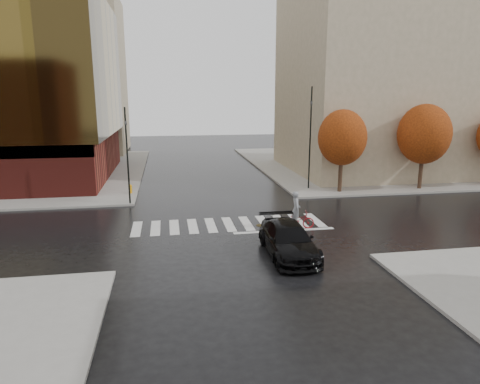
{
  "coord_description": "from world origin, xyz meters",
  "views": [
    {
      "loc": [
        -3.57,
        -24.26,
        7.71
      ],
      "look_at": [
        0.69,
        0.5,
        2.0
      ],
      "focal_mm": 32.0,
      "sensor_mm": 36.0,
      "label": 1
    }
  ],
  "objects_px": {
    "cyclist": "(297,216)",
    "fire_hydrant": "(131,188)",
    "sedan": "(288,240)",
    "traffic_light_nw": "(127,150)",
    "traffic_light_ne": "(310,130)"
  },
  "relations": [
    {
      "from": "cyclist",
      "to": "traffic_light_nw",
      "type": "bearing_deg",
      "value": 61.95
    },
    {
      "from": "sedan",
      "to": "traffic_light_nw",
      "type": "xyz_separation_m",
      "value": [
        -8.44,
        11.36,
        3.16
      ]
    },
    {
      "from": "sedan",
      "to": "fire_hydrant",
      "type": "xyz_separation_m",
      "value": [
        -8.64,
        14.67,
        -0.25
      ]
    },
    {
      "from": "sedan",
      "to": "fire_hydrant",
      "type": "distance_m",
      "value": 17.02
    },
    {
      "from": "sedan",
      "to": "cyclist",
      "type": "height_order",
      "value": "cyclist"
    },
    {
      "from": "sedan",
      "to": "traffic_light_ne",
      "type": "distance_m",
      "value": 15.77
    },
    {
      "from": "cyclist",
      "to": "traffic_light_ne",
      "type": "bearing_deg",
      "value": -14.56
    },
    {
      "from": "traffic_light_nw",
      "to": "traffic_light_ne",
      "type": "relative_size",
      "value": 0.82
    },
    {
      "from": "traffic_light_ne",
      "to": "fire_hydrant",
      "type": "relative_size",
      "value": 11.69
    },
    {
      "from": "traffic_light_nw",
      "to": "traffic_light_ne",
      "type": "height_order",
      "value": "traffic_light_ne"
    },
    {
      "from": "sedan",
      "to": "traffic_light_ne",
      "type": "height_order",
      "value": "traffic_light_ne"
    },
    {
      "from": "traffic_light_ne",
      "to": "fire_hydrant",
      "type": "bearing_deg",
      "value": 6.39
    },
    {
      "from": "cyclist",
      "to": "fire_hydrant",
      "type": "relative_size",
      "value": 3.19
    },
    {
      "from": "sedan",
      "to": "cyclist",
      "type": "bearing_deg",
      "value": 68.06
    },
    {
      "from": "sedan",
      "to": "cyclist",
      "type": "relative_size",
      "value": 2.4
    }
  ]
}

